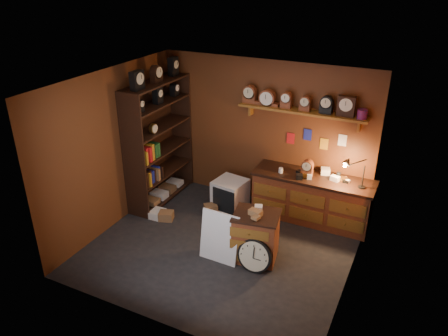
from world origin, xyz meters
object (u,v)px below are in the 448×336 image
at_px(low_cabinet, 256,235).
at_px(shelving_unit, 157,138).
at_px(workbench, 312,196).
at_px(big_round_clock, 254,256).

bearing_deg(low_cabinet, shelving_unit, 147.47).
relative_size(workbench, low_cabinet, 2.40).
distance_m(shelving_unit, low_cabinet, 2.71).
xyz_separation_m(workbench, big_round_clock, (-0.35, -1.77, -0.21)).
height_order(workbench, low_cabinet, workbench).
height_order(low_cabinet, big_round_clock, low_cabinet).
relative_size(shelving_unit, workbench, 1.23).
distance_m(shelving_unit, workbench, 2.99).
height_order(shelving_unit, workbench, shelving_unit).
bearing_deg(big_round_clock, workbench, 78.81).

